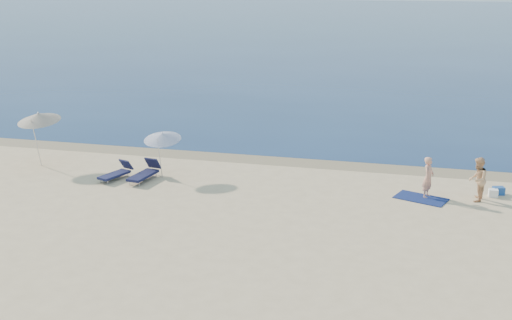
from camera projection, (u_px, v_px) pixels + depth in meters
The scene contains 11 objects.
sea at pixel (399, 24), 104.07m from camera, with size 240.00×160.00×0.01m, color #0C234C.
wet_sand_strip at pixel (345, 165), 29.07m from camera, with size 240.00×1.60×0.00m, color #847254.
person_left at pixel (428, 177), 24.78m from camera, with size 0.59×0.39×1.63m, color tan.
person_right at pixel (478, 179), 24.40m from camera, with size 0.83×0.65×1.71m, color tan.
beach_towel at pixel (421, 198), 24.83m from camera, with size 1.93×1.07×0.03m, color #0E1A4A.
white_bag at pixel (493, 193), 25.03m from camera, with size 0.35×0.30×0.30m, color white.
blue_cooler at pixel (498, 191), 25.28m from camera, with size 0.43×0.31×0.31m, color #1B4792.
umbrella_near at pixel (162, 136), 27.04m from camera, with size 1.62×1.64×2.10m.
umbrella_far at pixel (39, 117), 28.56m from camera, with size 2.13×2.16×2.58m.
lounger_left at pixel (145, 173), 26.98m from camera, with size 0.88×1.92×0.81m.
lounger_right at pixel (116, 173), 27.12m from camera, with size 1.06×1.73×0.73m.
Camera 1 is at (2.71, -8.55, 8.55)m, focal length 45.00 mm.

